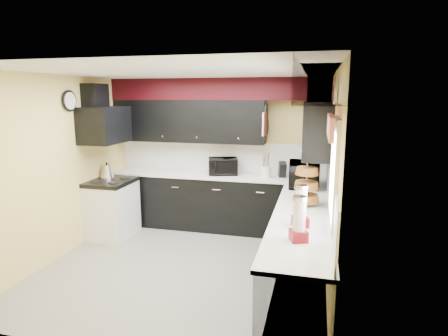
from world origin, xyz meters
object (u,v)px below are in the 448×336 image
(microwave, at_px, (304,174))
(knife_block, at_px, (282,170))
(kettle, at_px, (107,171))
(utensil_crock, at_px, (266,172))
(toaster_oven, at_px, (223,166))

(microwave, relative_size, knife_block, 2.58)
(knife_block, xyz_separation_m, kettle, (-2.77, -0.59, -0.04))
(utensil_crock, distance_m, kettle, 2.57)
(knife_block, bearing_deg, kettle, 177.60)
(toaster_oven, relative_size, utensil_crock, 2.71)
(toaster_oven, height_order, kettle, toaster_oven)
(toaster_oven, bearing_deg, kettle, -179.03)
(microwave, xyz_separation_m, utensil_crock, (-0.61, 0.46, -0.09))
(toaster_oven, relative_size, knife_block, 1.95)
(toaster_oven, xyz_separation_m, kettle, (-1.79, -0.58, -0.06))
(toaster_oven, distance_m, utensil_crock, 0.73)
(microwave, height_order, knife_block, microwave)
(kettle, bearing_deg, toaster_oven, 17.96)
(knife_block, bearing_deg, toaster_oven, 166.20)
(utensil_crock, bearing_deg, microwave, -37.29)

